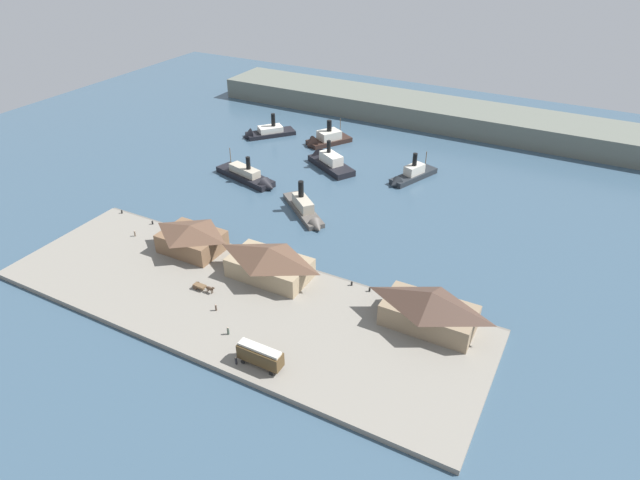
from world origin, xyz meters
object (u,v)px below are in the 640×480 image
at_px(mooring_post_west, 122,212).
at_px(ferry_approaching_west, 327,161).
at_px(ferry_shed_central_terminal, 430,309).
at_px(pedestrian_walking_west, 236,361).
at_px(pedestrian_at_waters_edge, 135,234).
at_px(ferry_moored_west, 410,176).
at_px(ferry_shed_west_terminal, 269,262).
at_px(ferry_departing_north, 251,177).
at_px(ferry_near_quay, 324,140).
at_px(horse_cart, 203,287).
at_px(mooring_post_east, 352,284).
at_px(mooring_post_center_west, 370,290).
at_px(ferry_mid_harbor, 264,133).
at_px(mooring_post_center_east, 152,223).
at_px(pedestrian_near_west_shed, 216,308).
at_px(ferry_moored_east, 306,211).
at_px(ferry_shed_east_terminal, 192,238).
at_px(pedestrian_walking_east, 228,331).

xyz_separation_m(mooring_post_west, ferry_approaching_west, (34.10, 57.82, -0.02)).
xyz_separation_m(ferry_shed_central_terminal, pedestrian_walking_west, (-27.94, -27.68, -3.40)).
relative_size(pedestrian_at_waters_edge, ferry_approaching_west, 0.08).
relative_size(ferry_moored_west, ferry_approaching_west, 0.94).
relative_size(ferry_shed_west_terminal, ferry_departing_north, 0.76).
bearing_deg(ferry_near_quay, mooring_post_west, -108.23).
relative_size(ferry_shed_west_terminal, horse_cart, 3.27).
distance_m(mooring_post_east, mooring_post_west, 70.58).
relative_size(mooring_post_center_west, ferry_departing_north, 0.04).
xyz_separation_m(ferry_mid_harbor, ferry_near_quay, (23.51, 3.70, 0.35)).
xyz_separation_m(ferry_departing_north, ferry_near_quay, (5.73, 38.44, 0.20)).
relative_size(mooring_post_west, mooring_post_center_east, 1.00).
bearing_deg(ferry_shed_central_terminal, pedestrian_at_waters_edge, -178.25).
relative_size(mooring_post_west, ferry_departing_north, 0.04).
distance_m(pedestrian_near_west_shed, ferry_moored_east, 46.79).
height_order(ferry_approaching_west, ferry_near_quay, ferry_approaching_west).
xyz_separation_m(ferry_shed_west_terminal, mooring_post_east, (18.15, 5.61, -3.48)).
bearing_deg(ferry_moored_east, ferry_shed_east_terminal, -116.57).
relative_size(mooring_post_center_east, mooring_post_center_west, 1.00).
height_order(ferry_shed_east_terminal, ferry_mid_harbor, ferry_mid_harbor).
bearing_deg(pedestrian_near_west_shed, ferry_shed_east_terminal, 140.17).
distance_m(ferry_approaching_west, ferry_mid_harbor, 35.51).
bearing_deg(pedestrian_at_waters_edge, ferry_mid_harbor, 98.21).
xyz_separation_m(ferry_shed_east_terminal, pedestrian_walking_east, (26.36, -21.21, -2.74)).
relative_size(horse_cart, ferry_near_quay, 0.32).
xyz_separation_m(pedestrian_at_waters_edge, mooring_post_west, (-12.09, 7.33, -0.29)).
xyz_separation_m(mooring_post_east, mooring_post_center_west, (4.47, -0.15, 0.00)).
bearing_deg(ferry_shed_west_terminal, ferry_moored_west, 81.58).
xyz_separation_m(pedestrian_walking_west, ferry_moored_east, (-17.52, 57.45, -0.46)).
relative_size(pedestrian_walking_east, ferry_departing_north, 0.07).
bearing_deg(ferry_mid_harbor, ferry_shed_central_terminal, -40.17).
xyz_separation_m(ferry_moored_west, ferry_mid_harbor, (-61.31, 10.17, -0.28)).
bearing_deg(pedestrian_at_waters_edge, ferry_near_quay, 81.40).
distance_m(pedestrian_walking_west, ferry_moored_west, 92.82).
bearing_deg(ferry_moored_west, ferry_near_quay, 159.85).
distance_m(pedestrian_near_west_shed, mooring_post_center_west, 33.65).
height_order(ferry_shed_east_terminal, ferry_shed_central_terminal, ferry_shed_central_terminal).
bearing_deg(ferry_shed_central_terminal, pedestrian_walking_east, -147.67).
height_order(ferry_shed_east_terminal, ferry_approaching_west, ferry_approaching_west).
bearing_deg(ferry_shed_west_terminal, ferry_mid_harbor, 124.12).
relative_size(horse_cart, mooring_post_east, 6.37).
height_order(pedestrian_at_waters_edge, mooring_post_east, pedestrian_at_waters_edge).
bearing_deg(ferry_departing_north, horse_cart, -65.92).
bearing_deg(mooring_post_east, ferry_departing_north, 145.46).
relative_size(mooring_post_center_east, ferry_approaching_west, 0.04).
xyz_separation_m(mooring_post_center_west, ferry_moored_east, (-30.41, 25.09, -0.12)).
height_order(ferry_departing_north, ferry_moored_east, ferry_moored_east).
distance_m(ferry_shed_central_terminal, ferry_moored_west, 70.97).
relative_size(pedestrian_at_waters_edge, mooring_post_center_east, 1.80).
distance_m(mooring_post_west, ferry_moored_west, 86.55).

